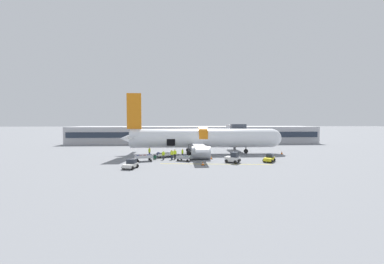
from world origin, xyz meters
name	(u,v)px	position (x,y,z in m)	size (l,w,h in m)	color
ground_plane	(204,159)	(0.00, 0.00, 0.00)	(500.00, 500.00, 0.00)	slate
apron_marking_line	(216,164)	(1.38, -4.84, 0.00)	(18.18, 1.84, 0.01)	yellow
terminal_strip	(194,134)	(0.00, 34.36, 2.59)	(77.38, 13.35, 5.18)	#B2B2B7
jet_bridge_stub	(236,131)	(8.75, 12.56, 4.74)	(3.31, 8.32, 6.32)	#4C4C51
airplane	(201,139)	(-0.03, 7.29, 3.25)	(34.58, 26.15, 12.82)	white
baggage_tug_lead	(233,158)	(4.49, -3.69, 0.73)	(2.74, 2.54, 1.78)	silver
baggage_tug_mid	(269,158)	(10.98, -3.04, 0.59)	(2.62, 3.02, 1.36)	yellow
baggage_tug_rear	(131,165)	(-11.74, -7.61, 0.57)	(2.32, 2.72, 1.31)	silver
baggage_cart_loading	(164,155)	(-7.53, 2.66, 0.44)	(3.82, 2.60, 1.05)	silver
baggage_cart_queued	(185,158)	(-3.57, -1.45, 0.43)	(3.50, 2.51, 0.91)	#999BA0
baggage_cart_empty	(144,158)	(-10.69, -1.39, 0.61)	(4.02, 2.42, 1.13)	#B7BABF
ground_crew_loader_a	(182,153)	(-3.96, 2.18, 0.88)	(0.52, 0.56, 1.68)	#1E2338
ground_crew_loader_b	(175,154)	(-5.38, 0.85, 0.94)	(0.63, 0.48, 1.79)	black
ground_crew_driver	(172,154)	(-5.93, 0.08, 0.95)	(0.58, 0.58, 1.81)	#1E2338
ground_crew_supervisor	(149,152)	(-10.45, 3.78, 0.95)	(0.43, 0.63, 1.82)	#2D2D33
ground_crew_helper	(163,155)	(-7.46, 0.15, 0.86)	(0.55, 0.49, 1.63)	#2D2D33
suitcase_on_tarmac_upright	(155,158)	(-9.02, 0.39, 0.33)	(0.58, 0.35, 0.77)	#14472D
suitcase_on_tarmac_spare	(151,157)	(-10.00, 1.95, 0.27)	(0.48, 0.26, 0.65)	#14472D
safety_cone_nose	(282,153)	(17.05, 5.71, 0.34)	(0.51, 0.51, 0.73)	black
safety_cone_engine_left	(203,164)	(-0.79, -5.63, 0.26)	(0.65, 0.65, 0.56)	black
safety_cone_wingtip	(211,158)	(1.32, 0.12, 0.28)	(0.55, 0.55, 0.60)	black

